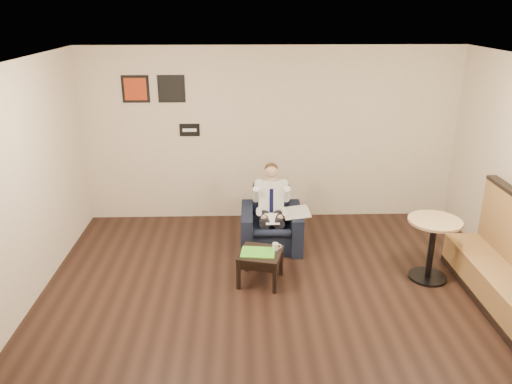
{
  "coord_description": "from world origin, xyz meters",
  "views": [
    {
      "loc": [
        -0.49,
        -4.81,
        3.37
      ],
      "look_at": [
        -0.3,
        1.2,
        1.1
      ],
      "focal_mm": 35.0,
      "sensor_mm": 36.0,
      "label": 1
    }
  ],
  "objects_px": {
    "side_table": "(260,267)",
    "cafe_table": "(431,250)",
    "smartphone": "(267,247)",
    "green_folder": "(258,252)",
    "seated_man": "(272,213)",
    "coffee_mug": "(275,246)",
    "armchair": "(271,219)"
  },
  "relations": [
    {
      "from": "side_table",
      "to": "cafe_table",
      "type": "xyz_separation_m",
      "value": [
        2.2,
        0.02,
        0.2
      ]
    },
    {
      "from": "side_table",
      "to": "smartphone",
      "type": "distance_m",
      "value": 0.27
    },
    {
      "from": "side_table",
      "to": "green_folder",
      "type": "height_order",
      "value": "green_folder"
    },
    {
      "from": "smartphone",
      "to": "seated_man",
      "type": "bearing_deg",
      "value": 106.3
    },
    {
      "from": "cafe_table",
      "to": "side_table",
      "type": "bearing_deg",
      "value": -179.45
    },
    {
      "from": "seated_man",
      "to": "coffee_mug",
      "type": "relative_size",
      "value": 12.96
    },
    {
      "from": "armchair",
      "to": "green_folder",
      "type": "bearing_deg",
      "value": -101.41
    },
    {
      "from": "seated_man",
      "to": "cafe_table",
      "type": "xyz_separation_m",
      "value": [
        2.0,
        -0.89,
        -0.16
      ]
    },
    {
      "from": "armchair",
      "to": "smartphone",
      "type": "bearing_deg",
      "value": -96.21
    },
    {
      "from": "side_table",
      "to": "cafe_table",
      "type": "relative_size",
      "value": 0.62
    },
    {
      "from": "armchair",
      "to": "side_table",
      "type": "xyz_separation_m",
      "value": [
        -0.2,
        -1.02,
        -0.21
      ]
    },
    {
      "from": "armchair",
      "to": "coffee_mug",
      "type": "xyz_separation_m",
      "value": [
        -0.01,
        -0.96,
        0.05
      ]
    },
    {
      "from": "armchair",
      "to": "smartphone",
      "type": "distance_m",
      "value": 0.9
    },
    {
      "from": "cafe_table",
      "to": "coffee_mug",
      "type": "bearing_deg",
      "value": 178.7
    },
    {
      "from": "seated_man",
      "to": "green_folder",
      "type": "distance_m",
      "value": 0.97
    },
    {
      "from": "armchair",
      "to": "seated_man",
      "type": "xyz_separation_m",
      "value": [
        -0.0,
        -0.11,
        0.16
      ]
    },
    {
      "from": "green_folder",
      "to": "armchair",
      "type": "bearing_deg",
      "value": 77.36
    },
    {
      "from": "seated_man",
      "to": "green_folder",
      "type": "bearing_deg",
      "value": -102.72
    },
    {
      "from": "side_table",
      "to": "coffee_mug",
      "type": "relative_size",
      "value": 5.79
    },
    {
      "from": "coffee_mug",
      "to": "cafe_table",
      "type": "relative_size",
      "value": 0.11
    },
    {
      "from": "green_folder",
      "to": "smartphone",
      "type": "distance_m",
      "value": 0.19
    },
    {
      "from": "seated_man",
      "to": "coffee_mug",
      "type": "xyz_separation_m",
      "value": [
        -0.0,
        -0.85,
        -0.11
      ]
    },
    {
      "from": "seated_man",
      "to": "side_table",
      "type": "bearing_deg",
      "value": -100.97
    },
    {
      "from": "seated_man",
      "to": "armchair",
      "type": "bearing_deg",
      "value": 90.0
    },
    {
      "from": "seated_man",
      "to": "cafe_table",
      "type": "distance_m",
      "value": 2.2
    },
    {
      "from": "green_folder",
      "to": "smartphone",
      "type": "height_order",
      "value": "green_folder"
    },
    {
      "from": "side_table",
      "to": "coffee_mug",
      "type": "bearing_deg",
      "value": 19.07
    },
    {
      "from": "seated_man",
      "to": "smartphone",
      "type": "xyz_separation_m",
      "value": [
        -0.11,
        -0.78,
        -0.15
      ]
    },
    {
      "from": "seated_man",
      "to": "green_folder",
      "type": "relative_size",
      "value": 2.74
    },
    {
      "from": "smartphone",
      "to": "cafe_table",
      "type": "height_order",
      "value": "cafe_table"
    },
    {
      "from": "green_folder",
      "to": "coffee_mug",
      "type": "xyz_separation_m",
      "value": [
        0.23,
        0.08,
        0.04
      ]
    },
    {
      "from": "coffee_mug",
      "to": "smartphone",
      "type": "distance_m",
      "value": 0.13
    }
  ]
}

